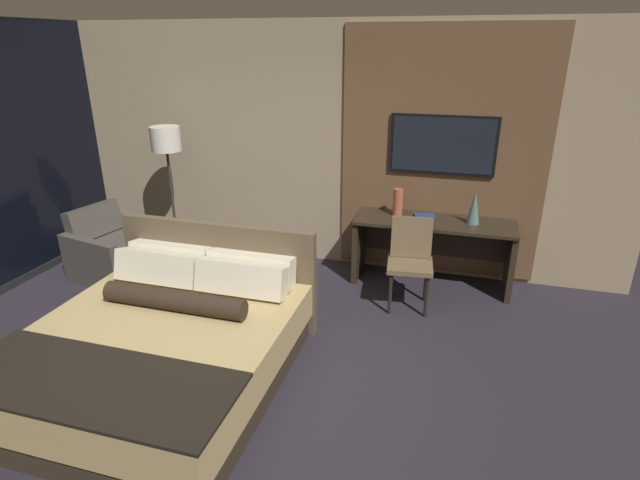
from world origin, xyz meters
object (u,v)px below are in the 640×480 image
at_px(tv, 443,145).
at_px(vase_short, 398,202).
at_px(desk, 433,240).
at_px(bed, 165,344).
at_px(book, 425,216).
at_px(armchair_by_window, 117,253).
at_px(vase_tall, 474,207).
at_px(desk_chair, 411,254).
at_px(floor_lamp, 167,150).

bearing_deg(tv, vase_short, -154.43).
bearing_deg(desk, vase_short, 174.97).
bearing_deg(bed, book, 53.16).
height_order(armchair_by_window, vase_short, vase_short).
xyz_separation_m(bed, vase_tall, (2.31, 2.35, 0.62)).
xyz_separation_m(vase_short, book, (0.30, 0.00, -0.14)).
distance_m(armchair_by_window, vase_short, 3.30).
relative_size(desk_chair, vase_short, 3.03).
xyz_separation_m(bed, book, (1.80, 2.40, 0.46)).
bearing_deg(book, desk, -19.18).
height_order(desk, floor_lamp, floor_lamp).
bearing_deg(vase_short, bed, -121.98).
distance_m(bed, floor_lamp, 2.64).
bearing_deg(vase_tall, armchair_by_window, -168.76).
bearing_deg(desk, vase_tall, -1.43).
height_order(desk, tv, tv).
relative_size(tv, armchair_by_window, 1.11).
relative_size(desk, desk_chair, 1.86).
bearing_deg(vase_short, floor_lamp, -173.87).
bearing_deg(vase_short, desk_chair, -69.00).
height_order(armchair_by_window, book, armchair_by_window).
height_order(tv, floor_lamp, tv).
distance_m(desk_chair, floor_lamp, 3.03).
height_order(desk_chair, vase_tall, vase_tall).
xyz_separation_m(desk, armchair_by_window, (-3.55, -0.79, -0.24)).
relative_size(desk_chair, book, 3.67).
height_order(tv, desk_chair, tv).
xyz_separation_m(desk, desk_chair, (-0.18, -0.57, 0.04)).
distance_m(tv, vase_short, 0.77).
distance_m(desk, desk_chair, 0.60).
bearing_deg(desk, tv, 90.00).
distance_m(desk, vase_short, 0.58).
distance_m(floor_lamp, book, 3.04).
distance_m(tv, book, 0.79).
height_order(bed, book, bed).
xyz_separation_m(tv, armchair_by_window, (-3.55, -1.03, -1.26)).
relative_size(bed, floor_lamp, 1.30).
xyz_separation_m(desk, tv, (-0.00, 0.24, 1.02)).
bearing_deg(floor_lamp, desk_chair, -6.25).
bearing_deg(armchair_by_window, desk, -65.67).
bearing_deg(vase_tall, desk, 178.57).
height_order(desk_chair, floor_lamp, floor_lamp).
bearing_deg(tv, armchair_by_window, -163.83).
bearing_deg(vase_short, armchair_by_window, -165.16).
bearing_deg(tv, floor_lamp, -171.05).
distance_m(desk_chair, vase_tall, 0.89).
xyz_separation_m(desk, book, (-0.11, 0.04, 0.26)).
relative_size(vase_short, book, 1.21).
distance_m(desk_chair, book, 0.65).
xyz_separation_m(desk, vase_tall, (0.39, -0.01, 0.42)).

